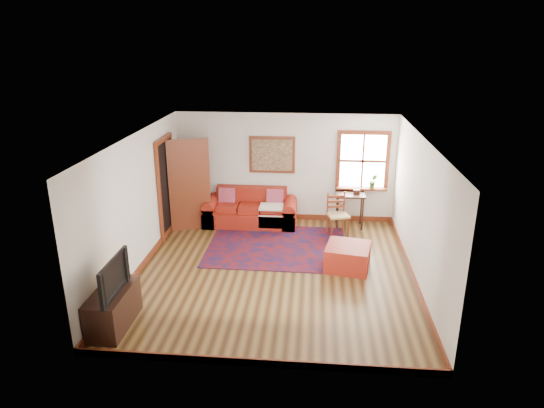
# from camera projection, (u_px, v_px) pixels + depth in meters

# --- Properties ---
(ground) EXTENTS (5.50, 5.50, 0.00)m
(ground) POSITION_uv_depth(u_px,v_px,m) (275.00, 271.00, 8.96)
(ground) COLOR #3D2510
(ground) RESTS_ON ground
(room_envelope) EXTENTS (5.04, 5.54, 2.52)m
(room_envelope) POSITION_uv_depth(u_px,v_px,m) (275.00, 186.00, 8.43)
(room_envelope) COLOR silver
(room_envelope) RESTS_ON ground
(window) EXTENTS (1.18, 0.20, 1.38)m
(window) POSITION_uv_depth(u_px,v_px,m) (364.00, 167.00, 10.91)
(window) COLOR white
(window) RESTS_ON ground
(doorway) EXTENTS (0.89, 1.08, 2.14)m
(doorway) POSITION_uv_depth(u_px,v_px,m) (180.00, 185.00, 10.47)
(doorway) COLOR black
(doorway) RESTS_ON ground
(framed_artwork) EXTENTS (1.05, 0.07, 0.85)m
(framed_artwork) POSITION_uv_depth(u_px,v_px,m) (272.00, 155.00, 11.02)
(framed_artwork) COLOR maroon
(framed_artwork) RESTS_ON ground
(persian_rug) EXTENTS (2.81, 2.25, 0.02)m
(persian_rug) POSITION_uv_depth(u_px,v_px,m) (277.00, 246.00, 9.99)
(persian_rug) COLOR #620E0E
(persian_rug) RESTS_ON ground
(red_leather_sofa) EXTENTS (2.10, 0.87, 0.82)m
(red_leather_sofa) POSITION_uv_depth(u_px,v_px,m) (251.00, 212.00, 11.13)
(red_leather_sofa) COLOR maroon
(red_leather_sofa) RESTS_ON ground
(red_ottoman) EXTENTS (0.91, 0.91, 0.45)m
(red_ottoman) POSITION_uv_depth(u_px,v_px,m) (348.00, 257.00, 9.03)
(red_ottoman) COLOR maroon
(red_ottoman) RESTS_ON ground
(side_table) EXTENTS (0.65, 0.49, 0.78)m
(side_table) POSITION_uv_depth(u_px,v_px,m) (350.00, 199.00, 10.86)
(side_table) COLOR black
(side_table) RESTS_ON ground
(ladder_back_chair) EXTENTS (0.53, 0.52, 0.93)m
(ladder_back_chair) POSITION_uv_depth(u_px,v_px,m) (337.00, 213.00, 10.45)
(ladder_back_chair) COLOR tan
(ladder_back_chair) RESTS_ON ground
(media_cabinet) EXTENTS (0.48, 1.07, 0.59)m
(media_cabinet) POSITION_uv_depth(u_px,v_px,m) (113.00, 308.00, 7.19)
(media_cabinet) COLOR black
(media_cabinet) RESTS_ON ground
(television) EXTENTS (0.13, 0.97, 0.56)m
(television) POSITION_uv_depth(u_px,v_px,m) (108.00, 277.00, 6.92)
(television) COLOR black
(television) RESTS_ON media_cabinet
(candle_hurricane) EXTENTS (0.12, 0.12, 0.18)m
(candle_hurricane) POSITION_uv_depth(u_px,v_px,m) (124.00, 273.00, 7.46)
(candle_hurricane) COLOR silver
(candle_hurricane) RESTS_ON media_cabinet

